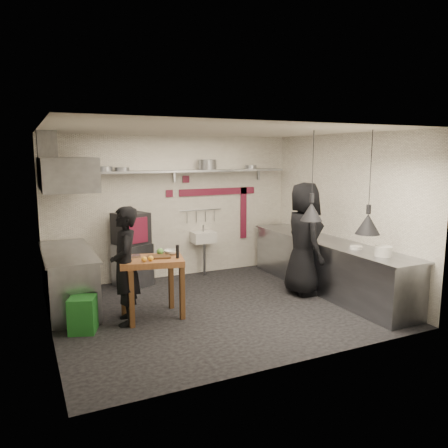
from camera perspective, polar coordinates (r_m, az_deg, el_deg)
name	(u,v)px	position (r m, az deg, el deg)	size (l,w,h in m)	color
floor	(218,308)	(7.16, -0.79, -10.88)	(5.00, 5.00, 0.00)	black
ceiling	(218,131)	(6.73, -0.85, 12.11)	(5.00, 5.00, 0.00)	beige
wall_back	(174,207)	(8.75, -6.53, 2.19)	(5.00, 0.04, 2.80)	white
wall_front	(294,248)	(5.00, 9.19, -3.12)	(5.00, 0.04, 2.80)	white
wall_left	(45,235)	(6.22, -22.29, -1.28)	(0.04, 4.20, 2.80)	white
wall_right	(344,213)	(8.15, 15.39, 1.41)	(0.04, 4.20, 2.80)	white
red_band_horiz	(218,192)	(9.05, -0.80, 4.26)	(1.70, 0.02, 0.14)	maroon
red_band_vert	(243,213)	(9.36, 2.56, 1.46)	(0.14, 0.02, 1.10)	maroon
red_tile_a	(186,179)	(8.76, -4.99, 5.84)	(0.14, 0.02, 0.14)	maroon
red_tile_b	(169,193)	(8.67, -7.14, 3.98)	(0.14, 0.02, 0.14)	maroon
back_shelf	(177,171)	(8.52, -6.22, 6.87)	(4.60, 0.34, 0.04)	gray
shelf_bracket_left	(72,178)	(8.25, -19.19, 5.65)	(0.04, 0.06, 0.24)	gray
shelf_bracket_mid	(174,176)	(8.66, -6.54, 6.24)	(0.04, 0.06, 0.24)	gray
shelf_bracket_right	(258,174)	(9.45, 4.51, 6.51)	(0.04, 0.06, 0.24)	gray
pan_far_left	(105,169)	(8.17, -15.26, 6.96)	(0.25, 0.25, 0.09)	gray
pan_mid_left	(122,169)	(8.23, -13.17, 6.99)	(0.26, 0.26, 0.07)	gray
stock_pot	(207,165)	(8.75, -2.19, 7.76)	(0.36, 0.36, 0.20)	gray
pan_right	(251,167)	(9.18, 3.52, 7.44)	(0.23, 0.23, 0.08)	gray
oven_stand	(133,265)	(8.36, -11.84, -5.25)	(0.59, 0.54, 0.80)	gray
combi_oven	(131,228)	(8.24, -12.07, -0.57)	(0.55, 0.52, 0.58)	black
oven_door	(135,231)	(7.96, -11.50, -0.89)	(0.51, 0.03, 0.46)	maroon
oven_glass	(134,231)	(7.95, -11.70, -0.90)	(0.40, 0.02, 0.34)	black
hand_sink	(203,237)	(8.87, -2.71, -1.72)	(0.46, 0.34, 0.22)	silver
sink_tap	(203,228)	(8.83, -2.72, -0.58)	(0.03, 0.03, 0.14)	gray
sink_drain	(204,259)	(8.92, -2.59, -4.54)	(0.06, 0.06, 0.66)	gray
utensil_rail	(201,210)	(8.91, -3.08, 1.84)	(0.02, 0.02, 0.90)	gray
counter_right	(326,266)	(8.11, 13.22, -5.38)	(0.70, 3.80, 0.90)	gray
counter_right_top	(327,241)	(8.01, 13.34, -2.16)	(0.76, 3.90, 0.03)	gray
plate_stack	(383,251)	(6.99, 20.07, -3.34)	(0.25, 0.25, 0.15)	silver
small_bowl_right	(356,247)	(7.38, 16.87, -2.95)	(0.20, 0.20, 0.05)	silver
counter_left	(69,280)	(7.48, -19.60, -6.93)	(0.70, 1.90, 0.90)	gray
counter_left_top	(67,252)	(7.36, -19.80, -3.45)	(0.76, 2.00, 0.03)	gray
extractor_hood	(66,174)	(7.21, -19.94, 6.21)	(0.78, 1.60, 0.50)	gray
hood_duct	(47,147)	(7.19, -22.12, 9.27)	(0.28, 0.28, 0.50)	gray
green_bin	(83,315)	(6.48, -17.96, -11.19)	(0.35, 0.35, 0.50)	#185C1E
prep_table	(152,288)	(6.71, -9.34, -8.24)	(0.92, 0.64, 0.92)	brown
cutting_board	(159,257)	(6.61, -8.49, -4.25)	(0.34, 0.24, 0.03)	#4E3119
pepper_mill	(178,252)	(6.52, -6.09, -3.60)	(0.05, 0.05, 0.20)	black
lemon_a	(144,259)	(6.38, -10.40, -4.54)	(0.08, 0.08, 0.08)	gold
lemon_b	(151,258)	(6.41, -9.54, -4.46)	(0.08, 0.08, 0.08)	gold
veg_ball	(160,252)	(6.76, -8.33, -3.60)	(0.11, 0.11, 0.11)	#52913D
steel_tray	(134,256)	(6.69, -11.68, -4.16)	(0.18, 0.12, 0.03)	gray
bowl	(171,252)	(6.79, -6.95, -3.68)	(0.21, 0.21, 0.07)	silver
heat_lamp_near	(313,176)	(6.76, 11.49, 6.14)	(0.34, 0.34, 1.36)	black
heat_lamp_far	(370,183)	(6.84, 18.53, 5.11)	(0.37, 0.37, 1.55)	black
chef_left	(125,266)	(6.47, -12.80, -5.34)	(0.63, 0.41, 1.72)	black
chef_right	(304,239)	(7.75, 10.37, -1.91)	(0.96, 0.63, 1.97)	black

